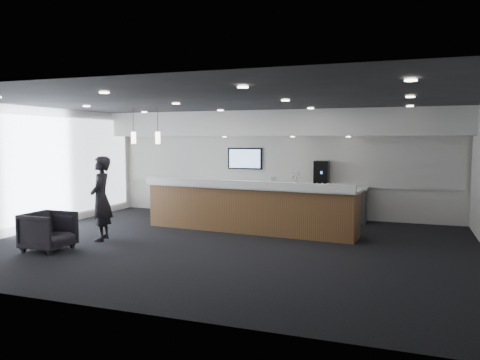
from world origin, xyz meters
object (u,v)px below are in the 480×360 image
(coffee_machine, at_px, (322,173))
(armchair, at_px, (48,231))
(lounge_guest, at_px, (101,198))
(service_counter, at_px, (248,208))

(coffee_machine, relative_size, armchair, 0.80)
(coffee_machine, xyz_separation_m, lounge_guest, (-4.09, -4.20, -0.36))
(lounge_guest, bearing_deg, armchair, -40.78)
(armchair, bearing_deg, service_counter, -44.30)
(coffee_machine, bearing_deg, lounge_guest, -136.06)
(service_counter, xyz_separation_m, armchair, (-3.13, -3.16, -0.19))
(lounge_guest, bearing_deg, coffee_machine, 114.13)
(service_counter, height_order, coffee_machine, coffee_machine)
(armchair, bearing_deg, lounge_guest, -18.69)
(coffee_machine, xyz_separation_m, armchair, (-4.50, -5.37, -0.90))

